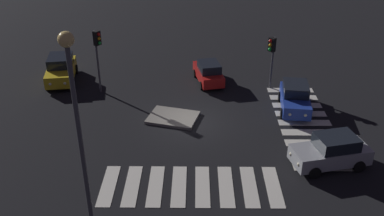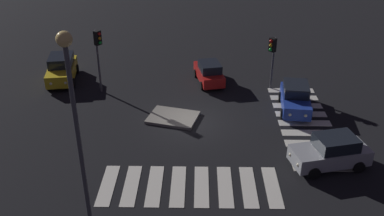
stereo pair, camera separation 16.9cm
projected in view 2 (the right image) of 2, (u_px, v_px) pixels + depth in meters
ground_plane at (192, 122)px, 26.77m from camera, size 80.00×80.00×0.00m
traffic_island at (173, 117)px, 27.12m from camera, size 3.44×2.92×0.18m
car_blue at (295, 98)px, 27.84m from camera, size 2.21×4.12×1.73m
car_red at (209, 72)px, 31.61m from camera, size 2.29×3.87×1.60m
car_silver at (331, 152)px, 22.35m from camera, size 4.24×2.57×1.74m
car_yellow at (62, 69)px, 31.89m from camera, size 2.49×4.44×1.86m
traffic_light_north at (272, 51)px, 29.67m from camera, size 0.53×0.54×3.78m
traffic_light_west at (98, 46)px, 28.97m from camera, size 0.53×0.54×4.46m
street_lamp at (74, 110)px, 15.67m from camera, size 0.56×0.56×8.89m
crosswalk_near at (190, 186)px, 21.24m from camera, size 8.75×3.20×0.02m
crosswalk_side at (305, 123)px, 26.66m from camera, size 3.20×9.90×0.02m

